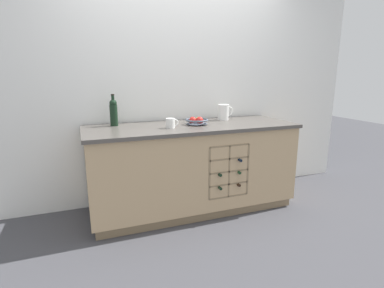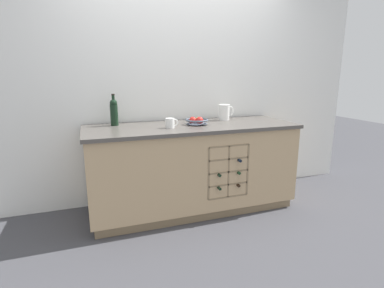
% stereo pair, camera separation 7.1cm
% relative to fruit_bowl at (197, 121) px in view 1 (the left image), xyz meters
% --- Properties ---
extents(ground_plane, '(14.00, 14.00, 0.00)m').
position_rel_fruit_bowl_xyz_m(ground_plane, '(-0.05, -0.00, -0.94)').
color(ground_plane, '#424247').
extents(back_wall, '(4.48, 0.06, 2.55)m').
position_rel_fruit_bowl_xyz_m(back_wall, '(-0.05, 0.43, 0.34)').
color(back_wall, white).
rests_on(back_wall, ground_plane).
extents(kitchen_island, '(2.12, 0.78, 0.90)m').
position_rel_fruit_bowl_xyz_m(kitchen_island, '(-0.05, -0.00, -0.48)').
color(kitchen_island, '#8B7354').
rests_on(kitchen_island, ground_plane).
extents(fruit_bowl, '(0.23, 0.23, 0.09)m').
position_rel_fruit_bowl_xyz_m(fruit_bowl, '(0.00, 0.00, 0.00)').
color(fruit_bowl, '#4C5666').
rests_on(fruit_bowl, kitchen_island).
extents(white_pitcher, '(0.18, 0.12, 0.17)m').
position_rel_fruit_bowl_xyz_m(white_pitcher, '(0.40, 0.19, 0.05)').
color(white_pitcher, white).
rests_on(white_pitcher, kitchen_island).
extents(ceramic_mug, '(0.12, 0.09, 0.09)m').
position_rel_fruit_bowl_xyz_m(ceramic_mug, '(-0.30, -0.09, 0.01)').
color(ceramic_mug, white).
rests_on(ceramic_mug, kitchen_island).
extents(standing_wine_bottle, '(0.08, 0.08, 0.31)m').
position_rel_fruit_bowl_xyz_m(standing_wine_bottle, '(-0.79, 0.23, 0.10)').
color(standing_wine_bottle, black).
rests_on(standing_wine_bottle, kitchen_island).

